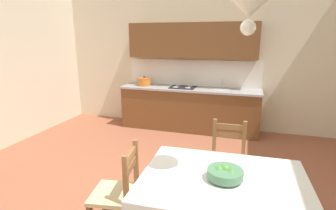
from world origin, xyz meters
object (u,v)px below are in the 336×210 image
Objects in this scene: kitchen_cabinetry at (190,90)px; dining_chair_kitchen_side at (227,162)px; fruit_bowl at (225,173)px; dining_chair_tv_side at (118,193)px; pendant_lamp at (249,8)px; dining_table at (223,191)px.

kitchen_cabinetry reaches higher than dining_chair_kitchen_side.
kitchen_cabinetry is 9.61× the size of fruit_bowl.
dining_chair_tv_side is 1.38m from dining_chair_kitchen_side.
kitchen_cabinetry is at bearing 113.45° from dining_chair_kitchen_side.
pendant_lamp is at bearing -81.80° from dining_chair_kitchen_side.
kitchen_cabinetry is 3.41m from dining_table.
dining_chair_tv_side is 1.16× the size of pendant_lamp.
dining_chair_kitchen_side is at bearing 92.61° from fruit_bowl.
kitchen_cabinetry is 2.00× the size of dining_table.
dining_table is 0.18m from fruit_bowl.
dining_table is 1.48m from pendant_lamp.
pendant_lamp is (0.11, -0.04, 1.47)m from dining_table.
kitchen_cabinetry is at bearing 107.49° from dining_table.
dining_table is at bearing 1.79° from dining_chair_tv_side.
dining_chair_kitchen_side is 1.95m from pendant_lamp.
pendant_lamp is (1.10, -0.01, 1.67)m from dining_chair_tv_side.
fruit_bowl is 0.37× the size of pendant_lamp.
dining_chair_tv_side reaches higher than fruit_bowl.
dining_chair_tv_side reaches higher than dining_table.
kitchen_cabinetry is 3.31m from dining_chair_tv_side.
dining_table is 1.79× the size of pendant_lamp.
dining_chair_kitchen_side is (0.96, 1.00, 0.00)m from dining_chair_tv_side.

